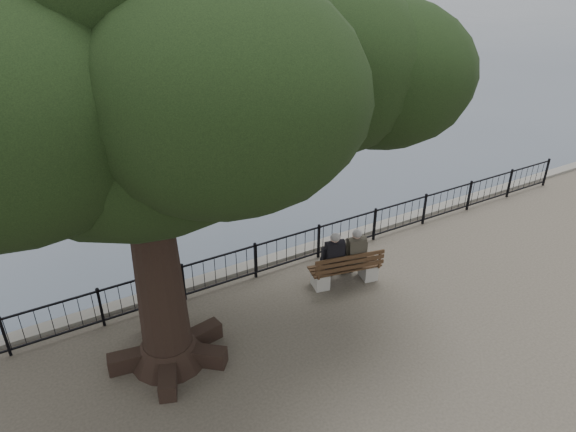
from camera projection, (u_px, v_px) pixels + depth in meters
harbor at (279, 273)px, 14.92m from camera, size 260.00×260.00×1.20m
railing at (288, 250)px, 14.04m from camera, size 22.06×0.06×1.00m
bench at (345, 272)px, 13.46m from camera, size 1.98×0.95×1.01m
person_left at (332, 259)px, 13.28m from camera, size 0.56×0.85×1.60m
person_right at (353, 256)px, 13.44m from camera, size 0.56×0.85×1.60m
tree at (179, 70)px, 8.78m from camera, size 11.26×7.86×9.20m
lion_monument at (67, 20)px, 50.88m from camera, size 6.39×6.39×9.33m
sailboat_b at (56, 113)px, 29.70m from camera, size 3.22×6.19×11.84m
sailboat_c at (218, 99)px, 32.29m from camera, size 3.94×6.34×13.08m
sailboat_d at (269, 72)px, 39.78m from camera, size 2.45×5.07×8.09m
sailboat_f at (120, 68)px, 40.68m from camera, size 3.35×6.05×11.59m
sailboat_g at (170, 54)px, 46.30m from camera, size 1.83×4.84×8.50m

